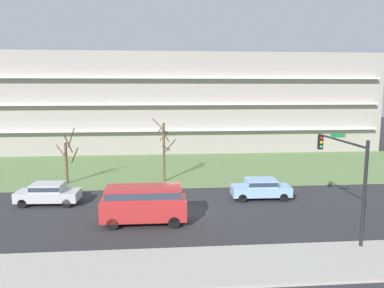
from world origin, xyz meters
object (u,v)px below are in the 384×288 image
Objects in this scene: tree_left at (164,149)px; sedan_blue_near_left at (261,188)px; tree_far_left at (67,159)px; van_red_center_left at (144,202)px; sedan_silver_center_right at (48,193)px; traffic_signal_mast at (345,166)px.

tree_left is 1.29× the size of sedan_blue_near_left.
tree_far_left is 12.50m from van_red_center_left.
traffic_signal_mast reaches higher than sedan_silver_center_right.
tree_far_left is at bearing -18.88° from sedan_blue_near_left.
van_red_center_left is 0.88× the size of traffic_signal_mast.
tree_left reaches higher than van_red_center_left.
tree_left is 0.97× the size of traffic_signal_mast.
tree_left is (8.40, 0.01, 0.72)m from tree_far_left.
tree_far_left is 8.43m from tree_left.
van_red_center_left reaches higher than sedan_silver_center_right.
sedan_silver_center_right is at bearing 147.98° from van_red_center_left.
van_red_center_left is (-1.37, -10.32, -1.60)m from tree_left.
tree_left is at bearing 0.09° from tree_far_left.
tree_left reaches higher than sedan_silver_center_right.
sedan_blue_near_left is 0.75× the size of traffic_signal_mast.
sedan_blue_near_left is (15.60, -5.80, -1.40)m from tree_far_left.
traffic_signal_mast is at bearing 113.94° from sedan_blue_near_left.
tree_far_left reaches higher than van_red_center_left.
sedan_blue_near_left is 0.99× the size of sedan_silver_center_right.
traffic_signal_mast is at bearing -11.68° from van_red_center_left.
traffic_signal_mast is (10.08, -12.79, 0.99)m from tree_left.
tree_left is at bearing -142.07° from sedan_silver_center_right.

